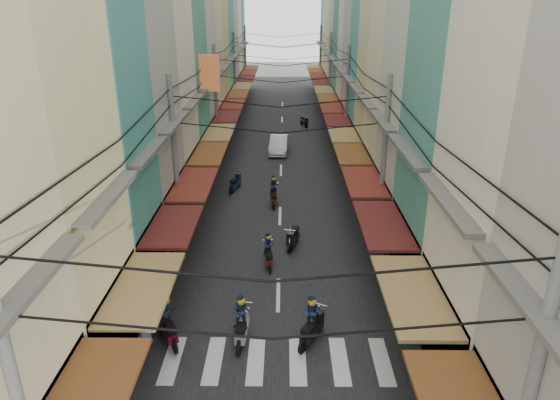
# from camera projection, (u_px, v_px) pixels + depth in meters

# --- Properties ---
(ground) EXTENTS (160.00, 160.00, 0.00)m
(ground) POSITION_uv_depth(u_px,v_px,m) (279.00, 270.00, 22.21)
(ground) COLOR #60605C
(ground) RESTS_ON ground
(road) EXTENTS (10.00, 80.00, 0.02)m
(road) POSITION_uv_depth(u_px,v_px,m) (281.00, 147.00, 40.75)
(road) COLOR black
(road) RESTS_ON ground
(sidewalk_left) EXTENTS (3.00, 80.00, 0.06)m
(sidewalk_left) POSITION_uv_depth(u_px,v_px,m) (202.00, 147.00, 40.80)
(sidewalk_left) COLOR gray
(sidewalk_left) RESTS_ON ground
(sidewalk_right) EXTENTS (3.00, 80.00, 0.06)m
(sidewalk_right) POSITION_uv_depth(u_px,v_px,m) (361.00, 147.00, 40.69)
(sidewalk_right) COLOR gray
(sidewalk_right) RESTS_ON ground
(crosswalk) EXTENTS (7.55, 2.40, 0.01)m
(crosswalk) POSITION_uv_depth(u_px,v_px,m) (277.00, 360.00, 16.63)
(crosswalk) COLOR silver
(crosswalk) RESTS_ON ground
(building_row_left) EXTENTS (7.80, 67.67, 23.70)m
(building_row_left) POSITION_uv_depth(u_px,v_px,m) (165.00, 22.00, 33.98)
(building_row_left) COLOR #BBB6AB
(building_row_left) RESTS_ON ground
(building_row_right) EXTENTS (7.80, 68.98, 22.59)m
(building_row_right) POSITION_uv_depth(u_px,v_px,m) (398.00, 28.00, 33.88)
(building_row_right) COLOR teal
(building_row_right) RESTS_ON ground
(utility_poles) EXTENTS (10.20, 66.13, 8.20)m
(utility_poles) POSITION_uv_depth(u_px,v_px,m) (281.00, 73.00, 33.67)
(utility_poles) COLOR slate
(utility_poles) RESTS_ON ground
(white_car) EXTENTS (4.67, 2.02, 1.62)m
(white_car) POSITION_uv_depth(u_px,v_px,m) (279.00, 152.00, 39.34)
(white_car) COLOR white
(white_car) RESTS_ON ground
(bicycle) EXTENTS (1.60, 0.85, 1.05)m
(bicycle) POSITION_uv_depth(u_px,v_px,m) (455.00, 284.00, 21.12)
(bicycle) COLOR black
(bicycle) RESTS_ON ground
(moving_scooters) EXTENTS (6.34, 33.98, 1.88)m
(moving_scooters) POSITION_uv_depth(u_px,v_px,m) (264.00, 241.00, 23.75)
(moving_scooters) COLOR black
(moving_scooters) RESTS_ON ground
(parked_scooters) EXTENTS (12.89, 15.58, 1.01)m
(parked_scooters) POSITION_uv_depth(u_px,v_px,m) (388.00, 318.00, 18.07)
(parked_scooters) COLOR black
(parked_scooters) RESTS_ON ground
(pedestrians) EXTENTS (13.43, 24.94, 2.26)m
(pedestrians) POSITION_uv_depth(u_px,v_px,m) (198.00, 231.00, 23.61)
(pedestrians) COLOR black
(pedestrians) RESTS_ON ground
(market_umbrella) EXTENTS (2.43, 2.43, 2.56)m
(market_umbrella) POSITION_uv_depth(u_px,v_px,m) (441.00, 269.00, 17.81)
(market_umbrella) COLOR #B2B2B7
(market_umbrella) RESTS_ON ground
(traffic_sign) EXTENTS (0.10, 0.58, 2.65)m
(traffic_sign) POSITION_uv_depth(u_px,v_px,m) (416.00, 271.00, 18.41)
(traffic_sign) COLOR slate
(traffic_sign) RESTS_ON ground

